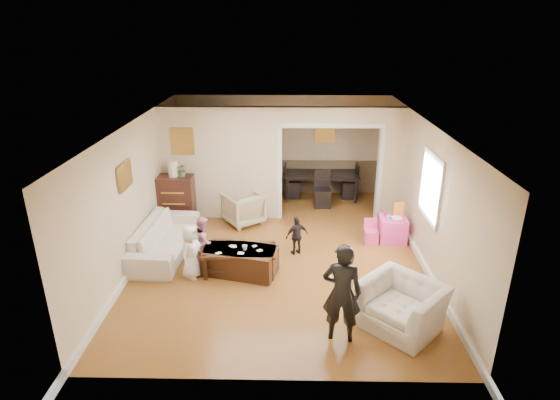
{
  "coord_description": "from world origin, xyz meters",
  "views": [
    {
      "loc": [
        0.17,
        -8.1,
        4.3
      ],
      "look_at": [
        0.0,
        0.2,
        1.05
      ],
      "focal_mm": 29.1,
      "sensor_mm": 36.0,
      "label": 1
    }
  ],
  "objects_px": {
    "child_kneel_b": "(204,241)",
    "armchair_back": "(243,208)",
    "coffee_cup": "(245,248)",
    "cyan_cup": "(389,217)",
    "armchair_front": "(402,305)",
    "dining_table": "(321,185)",
    "adult_person": "(342,293)",
    "sofa": "(165,238)",
    "table_lamp": "(173,169)",
    "dresser": "(176,200)",
    "coffee_table": "(240,261)",
    "child_toddler": "(297,235)",
    "play_table": "(392,229)",
    "child_kneel_a": "(191,252)"
  },
  "relations": [
    {
      "from": "dresser",
      "to": "armchair_front",
      "type": "bearing_deg",
      "value": -41.32
    },
    {
      "from": "sofa",
      "to": "cyan_cup",
      "type": "bearing_deg",
      "value": -79.59
    },
    {
      "from": "coffee_cup",
      "to": "child_kneel_b",
      "type": "distance_m",
      "value": 0.87
    },
    {
      "from": "armchair_back",
      "to": "coffee_cup",
      "type": "relative_size",
      "value": 8.19
    },
    {
      "from": "armchair_front",
      "to": "child_kneel_a",
      "type": "distance_m",
      "value": 3.7
    },
    {
      "from": "sofa",
      "to": "table_lamp",
      "type": "xyz_separation_m",
      "value": [
        -0.11,
        1.47,
        0.98
      ]
    },
    {
      "from": "coffee_cup",
      "to": "armchair_front",
      "type": "bearing_deg",
      "value": -30.86
    },
    {
      "from": "adult_person",
      "to": "cyan_cup",
      "type": "bearing_deg",
      "value": -104.13
    },
    {
      "from": "sofa",
      "to": "table_lamp",
      "type": "distance_m",
      "value": 1.77
    },
    {
      "from": "armchair_back",
      "to": "cyan_cup",
      "type": "height_order",
      "value": "armchair_back"
    },
    {
      "from": "armchair_back",
      "to": "dining_table",
      "type": "distance_m",
      "value": 2.53
    },
    {
      "from": "cyan_cup",
      "to": "adult_person",
      "type": "xyz_separation_m",
      "value": [
        -1.32,
        -3.16,
        0.2
      ]
    },
    {
      "from": "sofa",
      "to": "armchair_back",
      "type": "distance_m",
      "value": 2.06
    },
    {
      "from": "cyan_cup",
      "to": "adult_person",
      "type": "bearing_deg",
      "value": -112.67
    },
    {
      "from": "adult_person",
      "to": "child_toddler",
      "type": "relative_size",
      "value": 1.9
    },
    {
      "from": "dresser",
      "to": "child_toddler",
      "type": "xyz_separation_m",
      "value": [
        2.72,
        -1.45,
        -0.16
      ]
    },
    {
      "from": "coffee_table",
      "to": "adult_person",
      "type": "bearing_deg",
      "value": -48.22
    },
    {
      "from": "table_lamp",
      "to": "dresser",
      "type": "bearing_deg",
      "value": 0.0
    },
    {
      "from": "play_table",
      "to": "child_kneel_b",
      "type": "relative_size",
      "value": 0.57
    },
    {
      "from": "adult_person",
      "to": "child_toddler",
      "type": "height_order",
      "value": "adult_person"
    },
    {
      "from": "child_toddler",
      "to": "table_lamp",
      "type": "bearing_deg",
      "value": -53.66
    },
    {
      "from": "dining_table",
      "to": "child_kneel_b",
      "type": "height_order",
      "value": "child_kneel_b"
    },
    {
      "from": "armchair_front",
      "to": "play_table",
      "type": "bearing_deg",
      "value": 124.73
    },
    {
      "from": "dining_table",
      "to": "child_kneel_a",
      "type": "distance_m",
      "value": 4.82
    },
    {
      "from": "cyan_cup",
      "to": "child_toddler",
      "type": "height_order",
      "value": "child_toddler"
    },
    {
      "from": "cyan_cup",
      "to": "dining_table",
      "type": "xyz_separation_m",
      "value": [
        -1.23,
        2.6,
        -0.23
      ]
    },
    {
      "from": "coffee_table",
      "to": "child_kneel_b",
      "type": "relative_size",
      "value": 1.35
    },
    {
      "from": "armchair_back",
      "to": "dresser",
      "type": "distance_m",
      "value": 1.53
    },
    {
      "from": "sofa",
      "to": "coffee_table",
      "type": "height_order",
      "value": "sofa"
    },
    {
      "from": "armchair_front",
      "to": "cyan_cup",
      "type": "distance_m",
      "value": 2.89
    },
    {
      "from": "armchair_front",
      "to": "play_table",
      "type": "xyz_separation_m",
      "value": [
        0.48,
        2.91,
        -0.1
      ]
    },
    {
      "from": "coffee_table",
      "to": "cyan_cup",
      "type": "relative_size",
      "value": 16.37
    },
    {
      "from": "table_lamp",
      "to": "coffee_table",
      "type": "distance_m",
      "value": 2.96
    },
    {
      "from": "coffee_cup",
      "to": "cyan_cup",
      "type": "bearing_deg",
      "value": 25.72
    },
    {
      "from": "armchair_front",
      "to": "table_lamp",
      "type": "distance_m",
      "value": 5.74
    },
    {
      "from": "dresser",
      "to": "cyan_cup",
      "type": "xyz_separation_m",
      "value": [
        4.63,
        -0.88,
        0.01
      ]
    },
    {
      "from": "armchair_back",
      "to": "child_kneel_a",
      "type": "relative_size",
      "value": 0.79
    },
    {
      "from": "armchair_back",
      "to": "dresser",
      "type": "bearing_deg",
      "value": -33.97
    },
    {
      "from": "child_kneel_b",
      "to": "child_toddler",
      "type": "bearing_deg",
      "value": -81.1
    },
    {
      "from": "cyan_cup",
      "to": "dining_table",
      "type": "relative_size",
      "value": 0.04
    },
    {
      "from": "sofa",
      "to": "table_lamp",
      "type": "relative_size",
      "value": 6.2
    },
    {
      "from": "child_kneel_a",
      "to": "child_kneel_b",
      "type": "xyz_separation_m",
      "value": [
        0.15,
        0.45,
        -0.01
      ]
    },
    {
      "from": "child_kneel_a",
      "to": "armchair_back",
      "type": "bearing_deg",
      "value": 8.07
    },
    {
      "from": "child_toddler",
      "to": "child_kneel_b",
      "type": "bearing_deg",
      "value": -11.1
    },
    {
      "from": "dining_table",
      "to": "child_kneel_b",
      "type": "distance_m",
      "value": 4.37
    },
    {
      "from": "armchair_front",
      "to": "adult_person",
      "type": "xyz_separation_m",
      "value": [
        -0.94,
        -0.3,
        0.4
      ]
    },
    {
      "from": "child_kneel_b",
      "to": "armchair_back",
      "type": "bearing_deg",
      "value": -21.45
    },
    {
      "from": "dresser",
      "to": "coffee_cup",
      "type": "relative_size",
      "value": 11.75
    },
    {
      "from": "sofa",
      "to": "coffee_table",
      "type": "bearing_deg",
      "value": -112.33
    },
    {
      "from": "sofa",
      "to": "coffee_cup",
      "type": "xyz_separation_m",
      "value": [
        1.66,
        -0.79,
        0.21
      ]
    }
  ]
}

